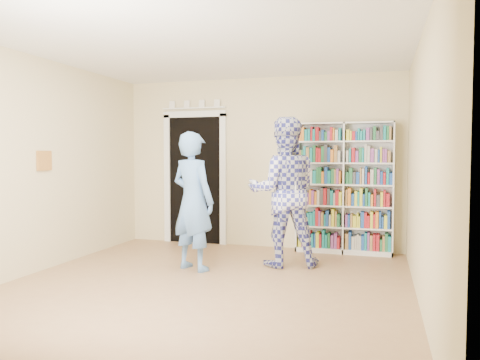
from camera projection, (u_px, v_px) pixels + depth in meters
The scene contains 11 objects.
floor at pixel (203, 288), 5.18m from camera, with size 5.00×5.00×0.00m, color #996D4A.
ceiling at pixel (202, 41), 5.04m from camera, with size 5.00×5.00×0.00m, color white.
wall_back at pixel (259, 163), 7.50m from camera, with size 4.50×4.50×0.00m, color beige.
wall_left at pixel (32, 165), 5.76m from camera, with size 5.00×5.00×0.00m, color beige.
wall_right at pixel (422, 168), 4.46m from camera, with size 5.00×5.00×0.00m, color beige.
bookshelf at pixel (344, 187), 6.98m from camera, with size 1.42×0.27×1.96m.
doorway at pixel (195, 173), 7.80m from camera, with size 1.10×0.08×2.43m.
wall_art at pixel (44, 161), 5.94m from camera, with size 0.03×0.25×0.25m, color brown.
man_blue at pixel (193, 201), 5.96m from camera, with size 0.64×0.42×1.76m, color #5886C4.
man_plaid at pixel (284, 192), 6.18m from camera, with size 0.96×0.75×1.97m, color #303394.
paper_sheet at pixel (288, 184), 5.97m from camera, with size 0.23×0.01×0.33m, color white.
Camera 1 is at (1.87, -4.77, 1.46)m, focal length 35.00 mm.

